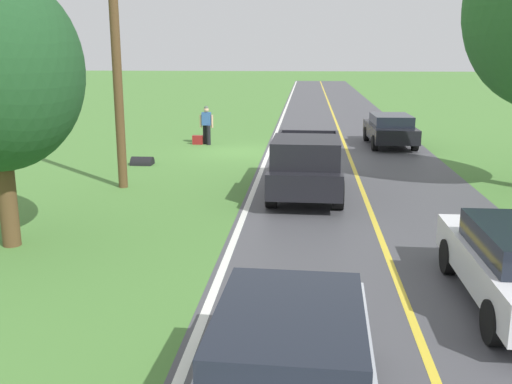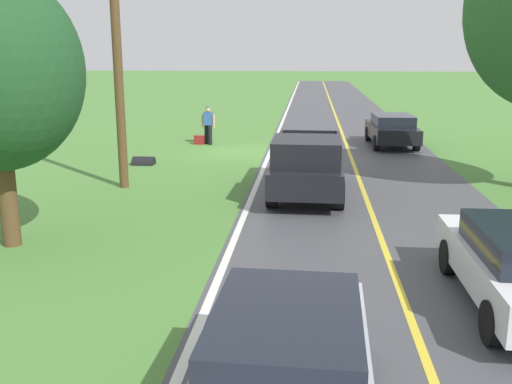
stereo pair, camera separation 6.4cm
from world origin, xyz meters
The scene contains 11 objects.
ground_plane centered at (0.00, 0.00, 0.00)m, with size 200.00×200.00×0.00m, color #4C7F38.
road_surface centered at (-4.50, 0.00, 0.00)m, with size 7.01×120.00×0.00m, color #47474C.
lane_edge_line centered at (-1.17, 0.00, 0.01)m, with size 0.16×117.60×0.00m, color silver.
lane_centre_line centered at (-4.50, 0.00, 0.01)m, with size 0.14×117.60×0.00m, color gold.
hitchhiker_walking centered at (1.78, -1.95, 0.98)m, with size 0.62×0.52×1.75m.
suitcase_carried centered at (2.20, -1.88, 0.21)m, with size 0.20×0.46×0.41m, color maroon.
pickup_truck_passing centered at (-2.77, 7.41, 0.97)m, with size 2.19×5.44×1.82m.
sedan_near_oncoming centered at (-6.48, -2.25, 0.75)m, with size 2.04×4.46×1.41m.
sedan_ahead_same_lane centered at (-2.61, 18.43, 0.75)m, with size 2.05×4.46×1.41m.
utility_pole_roadside centered at (2.94, 6.81, 3.97)m, with size 0.28×0.28×7.94m, color brown.
drainage_culvert centered at (3.37, 3.10, 0.00)m, with size 0.60×0.60×0.80m, color black.
Camera 1 is at (-2.76, 24.19, 4.17)m, focal length 40.93 mm.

